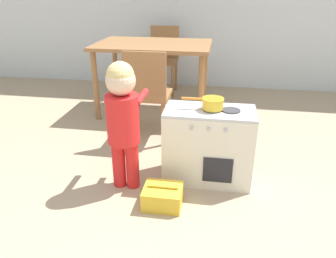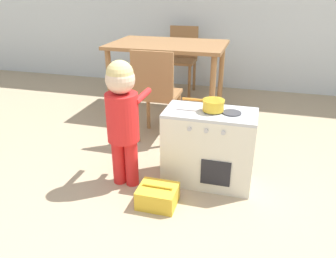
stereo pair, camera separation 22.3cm
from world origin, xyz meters
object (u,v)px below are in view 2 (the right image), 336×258
(toy_pot, at_px, (213,104))
(dining_chair_far, at_px, (182,58))
(toy_basket, at_px, (158,196))
(dining_table, at_px, (168,52))
(dining_chair_near, at_px, (156,93))
(child_figure, at_px, (122,111))
(play_kitchen, at_px, (209,147))

(toy_pot, xyz_separation_m, dining_chair_far, (-0.69, 2.03, -0.14))
(toy_pot, xyz_separation_m, toy_basket, (-0.27, -0.37, -0.52))
(toy_basket, distance_m, dining_table, 1.81)
(dining_chair_near, bearing_deg, toy_basket, -72.33)
(toy_basket, height_order, dining_chair_near, dining_chair_near)
(child_figure, distance_m, dining_chair_near, 0.75)
(play_kitchen, bearing_deg, toy_basket, -125.37)
(play_kitchen, relative_size, dining_chair_far, 0.75)
(dining_table, bearing_deg, toy_pot, -62.83)
(child_figure, bearing_deg, toy_pot, 18.11)
(child_figure, height_order, dining_chair_near, child_figure)
(play_kitchen, relative_size, dining_table, 0.52)
(child_figure, distance_m, dining_chair_far, 2.22)
(dining_chair_near, bearing_deg, dining_table, 97.60)
(child_figure, xyz_separation_m, toy_basket, (0.29, -0.18, -0.49))
(dining_chair_near, distance_m, dining_chair_far, 1.48)
(toy_basket, height_order, dining_table, dining_table)
(dining_chair_near, relative_size, dining_chair_far, 1.00)
(dining_table, height_order, dining_chair_far, dining_chair_far)
(play_kitchen, height_order, dining_chair_far, dining_chair_far)
(child_figure, relative_size, dining_chair_far, 1.08)
(dining_chair_near, bearing_deg, toy_pot, -44.55)
(child_figure, bearing_deg, toy_basket, -32.17)
(toy_pot, relative_size, dining_chair_far, 0.34)
(dining_chair_near, bearing_deg, dining_chair_far, 94.74)
(play_kitchen, distance_m, dining_table, 1.50)
(dining_table, bearing_deg, child_figure, -86.07)
(play_kitchen, height_order, toy_pot, toy_pot)
(dining_table, relative_size, dining_chair_far, 1.44)
(toy_basket, distance_m, dining_chair_far, 2.46)
(toy_basket, height_order, dining_chair_far, dining_chair_far)
(dining_chair_far, bearing_deg, dining_chair_near, 94.74)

